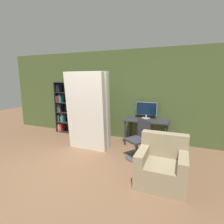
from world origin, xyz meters
TOP-DOWN VIEW (x-y plane):
  - ground_plane at (0.00, 0.00)m, footprint 16.00×16.00m
  - wall_back at (0.00, 2.66)m, footprint 8.00×0.06m
  - desk at (1.12, 2.31)m, footprint 1.20×0.64m
  - monitor at (1.07, 2.49)m, footprint 0.60×0.24m
  - office_chair at (1.13, 1.40)m, footprint 0.61×0.61m
  - bookshelf at (-1.78, 2.50)m, footprint 0.73×0.34m
  - mattress_near at (-0.26, 1.36)m, footprint 1.06×0.32m
  - mattress_far at (-0.26, 1.62)m, footprint 1.06×0.31m
  - armchair at (1.76, 0.60)m, footprint 0.85×0.80m

SIDE VIEW (x-z plane):
  - ground_plane at x=0.00m, z-range 0.00..0.00m
  - armchair at x=1.76m, z-range -0.11..0.74m
  - office_chair at x=1.13m, z-range -0.09..0.83m
  - desk at x=1.12m, z-range 0.26..0.99m
  - bookshelf at x=-1.78m, z-range -0.05..1.69m
  - monitor at x=1.07m, z-range 0.75..1.22m
  - mattress_far at x=-0.26m, z-range 0.00..2.03m
  - mattress_near at x=-0.26m, z-range 0.00..2.03m
  - wall_back at x=0.00m, z-range 0.00..2.70m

